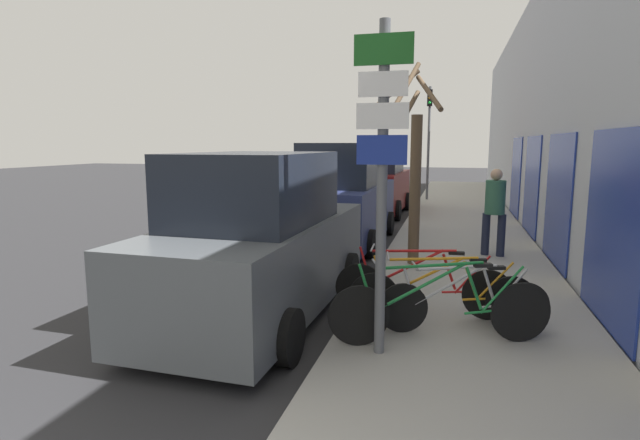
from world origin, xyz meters
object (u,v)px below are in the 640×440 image
at_px(parked_car_1, 344,199).
at_px(parked_car_2, 375,184).
at_px(traffic_light, 429,128).
at_px(bicycle_2, 442,295).
at_px(street_tree, 414,170).
at_px(bicycle_3, 422,287).
at_px(pedestrian_near, 495,206).
at_px(bicycle_0, 441,309).
at_px(bicycle_1, 464,303).
at_px(signpost, 382,174).
at_px(parked_car_0, 260,244).

distance_m(parked_car_1, parked_car_2, 5.26).
height_order(parked_car_1, traffic_light, traffic_light).
relative_size(bicycle_2, street_tree, 0.62).
relative_size(bicycle_3, street_tree, 0.63).
height_order(parked_car_2, pedestrian_near, parked_car_2).
relative_size(bicycle_3, parked_car_2, 0.55).
bearing_deg(bicycle_0, parked_car_1, 3.60).
xyz_separation_m(bicycle_1, bicycle_3, (-0.52, 0.46, 0.03)).
height_order(parked_car_2, traffic_light, traffic_light).
bearing_deg(parked_car_2, pedestrian_near, -60.47).
xyz_separation_m(bicycle_2, pedestrian_near, (0.91, 4.28, 0.64)).
distance_m(signpost, parked_car_2, 11.96).
xyz_separation_m(bicycle_0, parked_car_0, (-2.48, 0.75, 0.47)).
xyz_separation_m(parked_car_2, pedestrian_near, (3.41, -6.39, 0.12)).
xyz_separation_m(bicycle_3, parked_car_2, (-2.24, 10.42, 0.51)).
distance_m(bicycle_3, parked_car_1, 5.64).
height_order(bicycle_0, street_tree, street_tree).
height_order(parked_car_0, street_tree, street_tree).
distance_m(parked_car_2, pedestrian_near, 7.25).
height_order(bicycle_0, traffic_light, traffic_light).
bearing_deg(parked_car_2, parked_car_1, -88.06).
xyz_separation_m(signpost, parked_car_0, (-1.84, 1.18, -1.07)).
bearing_deg(bicycle_0, bicycle_2, -18.30).
bearing_deg(traffic_light, bicycle_1, -85.31).
distance_m(signpost, pedestrian_near, 5.67).
bearing_deg(parked_car_1, signpost, -73.44).
bearing_deg(bicycle_1, street_tree, -1.28).
xyz_separation_m(bicycle_2, parked_car_1, (-2.45, 5.42, 0.55)).
bearing_deg(bicycle_2, bicycle_3, 36.02).
distance_m(bicycle_0, bicycle_2, 0.66).
height_order(pedestrian_near, street_tree, street_tree).
relative_size(bicycle_2, parked_car_1, 0.50).
bearing_deg(bicycle_3, signpost, 160.92).
bearing_deg(bicycle_0, traffic_light, -14.82).
height_order(parked_car_0, parked_car_2, parked_car_2).
bearing_deg(bicycle_3, street_tree, 4.07).
bearing_deg(parked_car_0, parked_car_1, 91.48).
bearing_deg(parked_car_2, traffic_light, 69.16).
bearing_deg(parked_car_2, parked_car_0, -88.45).
bearing_deg(signpost, bicycle_0, 34.06).
xyz_separation_m(parked_car_0, traffic_light, (1.54, 14.39, 2.00)).
relative_size(parked_car_1, traffic_light, 1.03).
height_order(bicycle_0, parked_car_1, parked_car_1).
relative_size(signpost, parked_car_0, 0.74).
height_order(bicycle_1, street_tree, street_tree).
height_order(bicycle_1, parked_car_2, parked_car_2).
xyz_separation_m(signpost, bicycle_2, (0.63, 1.09, -1.57)).
height_order(bicycle_2, traffic_light, traffic_light).
bearing_deg(bicycle_2, pedestrian_near, -21.54).
xyz_separation_m(signpost, bicycle_1, (0.90, 0.88, -1.59)).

